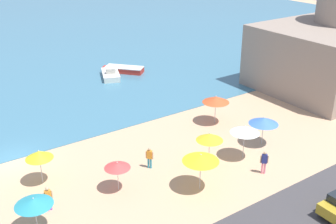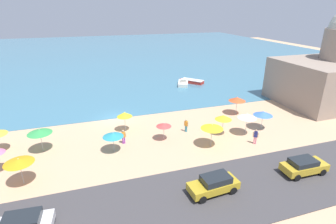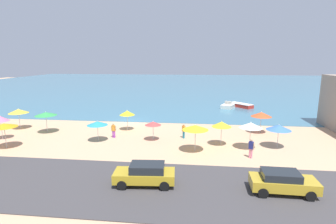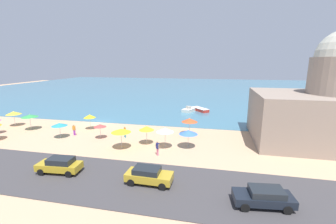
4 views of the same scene
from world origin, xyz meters
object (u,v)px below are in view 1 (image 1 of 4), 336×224
at_px(bather_0, 264,161).
at_px(skiff_offshore, 124,69).
at_px(beach_umbrella_2, 34,202).
at_px(beach_umbrella_4, 39,155).
at_px(beach_umbrella_0, 201,158).
at_px(beach_umbrella_9, 210,137).
at_px(beach_umbrella_11, 264,121).
at_px(beach_umbrella_10, 245,129).
at_px(beach_umbrella_8, 216,99).
at_px(bather_1, 150,157).
at_px(skiff_nearshore, 111,74).
at_px(bather_2, 48,197).
at_px(beach_umbrella_6, 117,165).

relative_size(bather_0, skiff_offshore, 0.39).
distance_m(beach_umbrella_2, beach_umbrella_4, 4.97).
distance_m(beach_umbrella_0, beach_umbrella_9, 3.33).
bearing_deg(beach_umbrella_2, bather_0, -11.66).
xyz_separation_m(beach_umbrella_4, beach_umbrella_11, (16.14, -4.56, -0.12)).
bearing_deg(bather_0, beach_umbrella_10, 81.79).
bearing_deg(beach_umbrella_8, beach_umbrella_9, -134.36).
relative_size(beach_umbrella_10, bather_0, 1.54).
relative_size(beach_umbrella_0, skiff_offshore, 0.58).
xyz_separation_m(beach_umbrella_10, bather_0, (-0.34, -2.37, -1.38)).
xyz_separation_m(beach_umbrella_11, bather_1, (-9.21, 2.04, -1.12)).
xyz_separation_m(beach_umbrella_10, bather_1, (-6.44, 2.78, -1.45)).
distance_m(beach_umbrella_2, beach_umbrella_8, 18.35).
relative_size(beach_umbrella_10, skiff_nearshore, 0.60).
height_order(beach_umbrella_0, bather_1, beach_umbrella_0).
height_order(beach_umbrella_10, beach_umbrella_11, beach_umbrella_10).
bearing_deg(beach_umbrella_9, beach_umbrella_8, 45.64).
xyz_separation_m(beach_umbrella_8, bather_2, (-16.38, -3.71, -1.31)).
bearing_deg(beach_umbrella_9, beach_umbrella_6, 173.42).
relative_size(beach_umbrella_8, skiff_nearshore, 0.57).
xyz_separation_m(beach_umbrella_4, skiff_offshore, (16.00, 17.31, -1.77)).
bearing_deg(beach_umbrella_8, beach_umbrella_11, -84.91).
xyz_separation_m(beach_umbrella_0, beach_umbrella_4, (-8.20, 6.62, -0.18)).
distance_m(beach_umbrella_4, beach_umbrella_6, 5.27).
relative_size(beach_umbrella_2, beach_umbrella_11, 0.94).
relative_size(beach_umbrella_4, skiff_nearshore, 0.56).
distance_m(beach_umbrella_4, bather_0, 15.16).
xyz_separation_m(bather_2, skiff_offshore, (16.70, 20.45, -0.53)).
bearing_deg(beach_umbrella_9, skiff_offshore, 76.44).
relative_size(beach_umbrella_8, beach_umbrella_9, 1.02).
bearing_deg(bather_2, beach_umbrella_6, -6.72).
distance_m(beach_umbrella_2, skiff_offshore, 28.33).
bearing_deg(beach_umbrella_6, skiff_nearshore, 63.48).
relative_size(beach_umbrella_8, beach_umbrella_11, 1.09).
relative_size(beach_umbrella_9, beach_umbrella_11, 1.07).
relative_size(beach_umbrella_11, skiff_offshore, 0.52).
bearing_deg(beach_umbrella_0, skiff_nearshore, 76.30).
relative_size(beach_umbrella_0, skiff_nearshore, 0.59).
distance_m(beach_umbrella_8, beach_umbrella_10, 6.30).
bearing_deg(beach_umbrella_8, beach_umbrella_2, -163.73).
bearing_deg(beach_umbrella_10, skiff_offshore, 83.36).
relative_size(beach_umbrella_2, bather_1, 1.35).
bearing_deg(beach_umbrella_6, bather_2, 173.28).
distance_m(beach_umbrella_0, beach_umbrella_4, 10.54).
bearing_deg(beach_umbrella_10, beach_umbrella_0, -165.64).
relative_size(beach_umbrella_2, skiff_offshore, 0.49).
distance_m(beach_umbrella_0, beach_umbrella_6, 5.34).
distance_m(beach_umbrella_11, skiff_nearshore, 21.24).
bearing_deg(beach_umbrella_10, beach_umbrella_6, 170.41).
bearing_deg(beach_umbrella_0, bather_1, 107.23).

